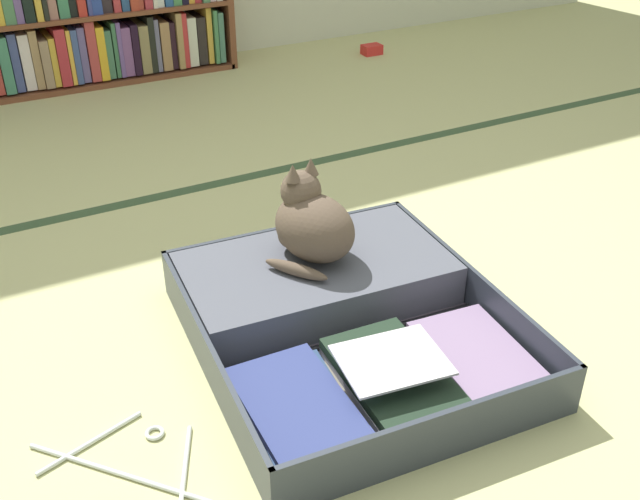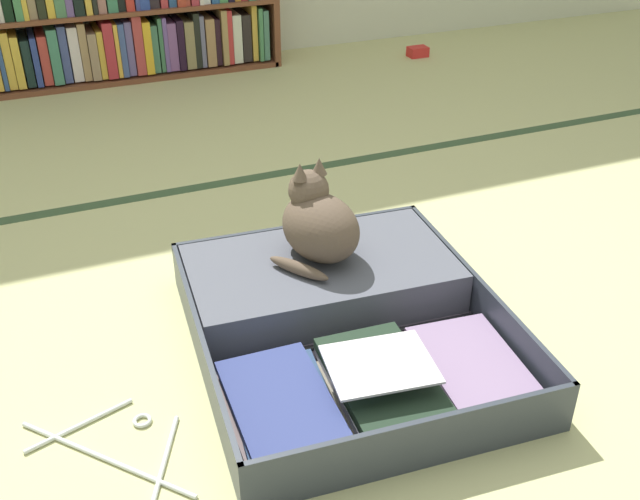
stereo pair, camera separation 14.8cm
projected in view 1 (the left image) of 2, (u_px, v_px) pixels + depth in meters
The scene contains 6 objects.
ground_plane at pixel (322, 347), 1.80m from camera, with size 10.00×10.00×0.00m, color #C5C484.
tatami_border at pixel (189, 190), 2.53m from camera, with size 4.80×0.05×0.00m.
open_suitcase at pixel (336, 313), 1.83m from camera, with size 0.77×0.87×0.13m.
black_cat at pixel (311, 223), 1.87m from camera, with size 0.25×0.28×0.25m.
clothes_hanger at pixel (134, 460), 1.48m from camera, with size 0.32×0.34×0.01m.
small_red_pouch at pixel (372, 50), 3.87m from camera, with size 0.10×0.07×0.05m.
Camera 1 is at (-0.67, -1.25, 1.14)m, focal length 41.56 mm.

